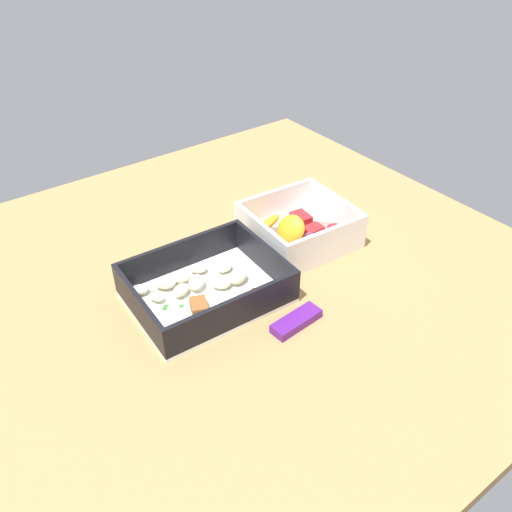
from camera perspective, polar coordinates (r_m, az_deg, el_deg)
name	(u,v)px	position (r cm, az deg, el deg)	size (l,w,h in cm)	color
table_surface	(248,274)	(76.41, -0.89, -2.00)	(80.00, 80.00, 2.00)	#9E7547
pasta_container	(206,288)	(70.32, -5.42, -3.49)	(20.06, 15.82, 5.07)	white
fruit_bowl	(299,230)	(80.59, 4.67, 2.77)	(15.46, 14.75, 5.73)	white
candy_bar	(296,321)	(66.94, 4.36, -7.00)	(7.00, 2.40, 1.20)	#51197A
paper_cup_liner	(338,208)	(89.27, 8.84, 5.12)	(4.05, 4.05, 1.44)	white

